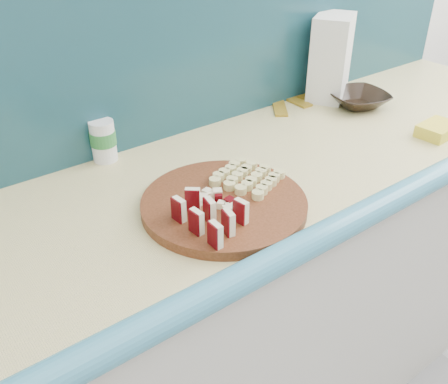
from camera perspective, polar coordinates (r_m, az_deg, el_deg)
name	(u,v)px	position (r m, az deg, el deg)	size (l,w,h in m)	color
kitchen_counter	(252,300)	(1.52, 3.25, -12.21)	(2.20, 0.63, 0.91)	beige
backsplash	(189,40)	(1.37, -3.97, 16.93)	(2.20, 0.02, 0.50)	teal
cutting_board	(224,204)	(1.08, 0.00, -1.41)	(0.36, 0.36, 0.02)	#40200D
apple_wedges	(209,215)	(0.98, -1.76, -2.70)	(0.12, 0.16, 0.05)	#EFE4BF
apple_chunks	(219,201)	(1.05, -0.62, -1.07)	(0.06, 0.06, 0.02)	#FEF7CB
banana_slices	(247,177)	(1.14, 2.68, 1.70)	(0.16, 0.16, 0.02)	#D3CC81
brown_bowl	(358,99)	(1.65, 15.08, 10.20)	(0.18, 0.18, 0.04)	black
flour_bag	(331,58)	(1.66, 12.08, 14.76)	(0.15, 0.11, 0.26)	white
canister	(103,140)	(1.28, -13.64, 5.79)	(0.07, 0.07, 0.11)	white
sponge	(437,130)	(1.52, 23.21, 6.56)	(0.11, 0.08, 0.03)	yellow
banana_peel	(292,100)	(1.65, 7.83, 10.38)	(0.25, 0.21, 0.01)	#B58922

